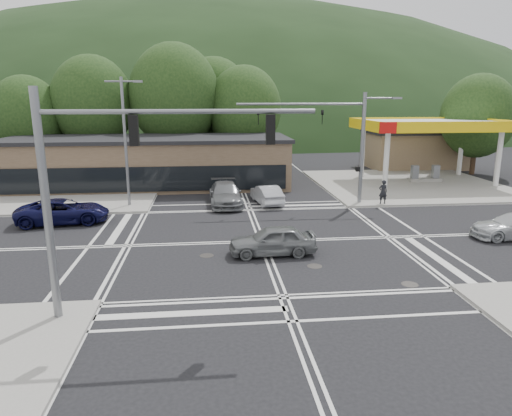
{
  "coord_description": "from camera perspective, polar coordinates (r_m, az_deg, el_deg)",
  "views": [
    {
      "loc": [
        -2.81,
        -23.58,
        7.65
      ],
      "look_at": [
        -0.11,
        1.99,
        1.4
      ],
      "focal_mm": 32.0,
      "sensor_mm": 36.0,
      "label": 1
    }
  ],
  "objects": [
    {
      "name": "sidewalk_ne",
      "position": [
        43.16,
        18.48,
        2.85
      ],
      "size": [
        16.0,
        16.0,
        0.15
      ],
      "primitive_type": "cube",
      "color": "gray",
      "rests_on": "ground"
    },
    {
      "name": "car_northbound",
      "position": [
        33.31,
        -3.84,
        1.77
      ],
      "size": [
        2.39,
        5.59,
        1.6
      ],
      "primitive_type": "imported",
      "rotation": [
        0.0,
        0.0,
        0.03
      ],
      "color": "slate",
      "rests_on": "ground"
    },
    {
      "name": "ground",
      "position": [
        24.94,
        0.74,
        -4.2
      ],
      "size": [
        120.0,
        120.0,
        0.0
      ],
      "primitive_type": "plane",
      "color": "black",
      "rests_on": "ground"
    },
    {
      "name": "convenience_store",
      "position": [
        53.97,
        19.16,
        6.8
      ],
      "size": [
        10.0,
        6.0,
        3.8
      ],
      "primitive_type": "cube",
      "color": "#846B4F",
      "rests_on": "ground"
    },
    {
      "name": "signal_mast_ne",
      "position": [
        33.34,
        11.15,
        8.98
      ],
      "size": [
        11.65,
        0.3,
        8.0
      ],
      "color": "slate",
      "rests_on": "ground"
    },
    {
      "name": "tree_ne",
      "position": [
        51.2,
        26.01,
        10.29
      ],
      "size": [
        7.2,
        7.2,
        9.99
      ],
      "color": "#382619",
      "rests_on": "ground"
    },
    {
      "name": "signal_mast_sw",
      "position": [
        15.99,
        -18.92,
        3.82
      ],
      "size": [
        9.14,
        0.28,
        8.0
      ],
      "color": "slate",
      "rests_on": "ground"
    },
    {
      "name": "car_grey_center",
      "position": [
        22.73,
        2.07,
        -4.05
      ],
      "size": [
        4.36,
        1.82,
        1.47
      ],
      "primitive_type": "imported",
      "rotation": [
        0.0,
        0.0,
        -1.55
      ],
      "color": "slate",
      "rests_on": "ground"
    },
    {
      "name": "gas_station_canopy",
      "position": [
        44.32,
        20.82,
        9.42
      ],
      "size": [
        12.32,
        8.34,
        5.75
      ],
      "color": "silver",
      "rests_on": "ground"
    },
    {
      "name": "tree_n_b",
      "position": [
        47.68,
        -10.15,
        13.63
      ],
      "size": [
        9.0,
        9.0,
        12.98
      ],
      "color": "#382619",
      "rests_on": "ground"
    },
    {
      "name": "hill_north",
      "position": [
        113.87,
        -4.66,
        9.77
      ],
      "size": [
        252.0,
        126.0,
        140.0
      ],
      "primitive_type": "ellipsoid",
      "color": "#1B3016",
      "rests_on": "ground"
    },
    {
      "name": "car_queue_b",
      "position": [
        40.85,
        2.78,
        3.99
      ],
      "size": [
        2.24,
        4.81,
        1.59
      ],
      "primitive_type": "imported",
      "rotation": [
        0.0,
        0.0,
        3.06
      ],
      "color": "silver",
      "rests_on": "ground"
    },
    {
      "name": "car_queue_a",
      "position": [
        33.58,
        1.34,
        1.71
      ],
      "size": [
        2.15,
        4.42,
        1.4
      ],
      "primitive_type": "imported",
      "rotation": [
        0.0,
        0.0,
        3.31
      ],
      "color": "#B8BAC0",
      "rests_on": "ground"
    },
    {
      "name": "streetlight_nw",
      "position": [
        33.16,
        -15.96,
        8.65
      ],
      "size": [
        2.5,
        0.25,
        9.0
      ],
      "color": "slate",
      "rests_on": "ground"
    },
    {
      "name": "tree_n_a",
      "position": [
        48.88,
        -19.73,
        12.29
      ],
      "size": [
        8.0,
        8.0,
        11.75
      ],
      "color": "#382619",
      "rests_on": "ground"
    },
    {
      "name": "car_blue_west",
      "position": [
        30.76,
        -22.97,
        -0.39
      ],
      "size": [
        5.75,
        3.23,
        1.52
      ],
      "primitive_type": "imported",
      "rotation": [
        0.0,
        0.0,
        1.71
      ],
      "color": "black",
      "rests_on": "ground"
    },
    {
      "name": "tree_n_c",
      "position": [
        47.74,
        -1.48,
        12.27
      ],
      "size": [
        7.6,
        7.6,
        10.87
      ],
      "color": "#382619",
      "rests_on": "ground"
    },
    {
      "name": "sidewalk_nw",
      "position": [
        41.16,
        -23.15,
        1.95
      ],
      "size": [
        16.0,
        16.0,
        0.15
      ],
      "primitive_type": "cube",
      "color": "gray",
      "rests_on": "ground"
    },
    {
      "name": "tree_n_e",
      "position": [
        51.58,
        -5.26,
        13.04
      ],
      "size": [
        8.4,
        8.4,
        11.98
      ],
      "color": "#382619",
      "rests_on": "ground"
    },
    {
      "name": "commercial_row",
      "position": [
        41.29,
        -13.24,
        5.44
      ],
      "size": [
        24.0,
        8.0,
        4.0
      ],
      "primitive_type": "cube",
      "color": "brown",
      "rests_on": "ground"
    },
    {
      "name": "tree_n_d",
      "position": [
        49.68,
        -26.71,
        10.15
      ],
      "size": [
        6.8,
        6.8,
        9.76
      ],
      "color": "#382619",
      "rests_on": "ground"
    },
    {
      "name": "pedestrian",
      "position": [
        34.15,
        15.59,
        1.95
      ],
      "size": [
        0.63,
        0.42,
        1.73
      ],
      "primitive_type": "imported",
      "rotation": [
        0.0,
        0.0,
        3.15
      ],
      "color": "black",
      "rests_on": "sidewalk_ne"
    }
  ]
}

